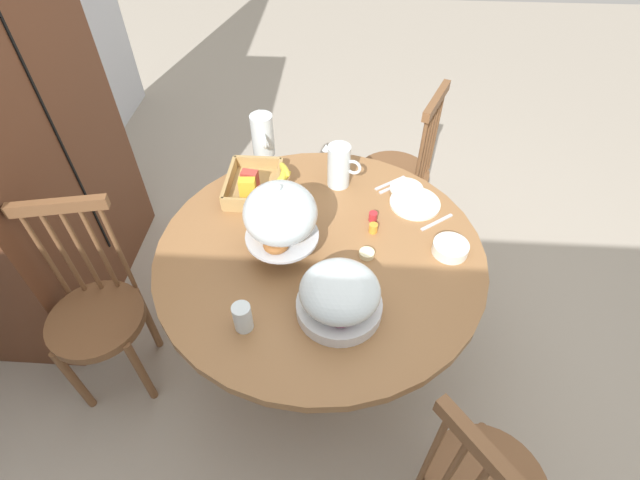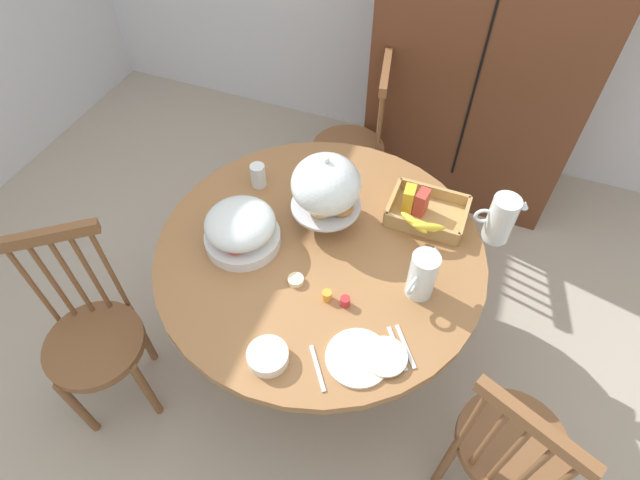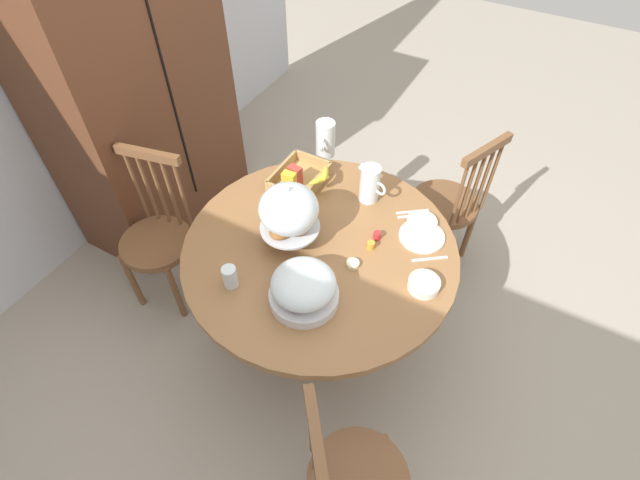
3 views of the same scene
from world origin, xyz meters
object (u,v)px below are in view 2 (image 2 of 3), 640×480
object	(u,v)px
orange_juice_pitcher	(422,277)
cereal_basket	(424,211)
windsor_chair_facing_door	(509,449)
milk_pitcher	(500,220)
wooden_armoire	(491,35)
butter_dish	(296,280)
drinking_glass	(258,176)
fruit_platter_covered	(241,228)
windsor_chair_by_cabinet	(94,339)
dining_table	(320,277)
windsor_chair_near_window	(353,150)
pastry_stand_with_dome	(326,187)
cereal_bowl	(268,356)
china_plate_small	(385,356)
china_plate_large	(358,358)

from	to	relation	value
orange_juice_pitcher	cereal_basket	distance (m)	0.37
windsor_chair_facing_door	orange_juice_pitcher	bearing A→B (deg)	144.21
windsor_chair_facing_door	milk_pitcher	bearing A→B (deg)	108.92
wooden_armoire	butter_dish	world-z (taller)	wooden_armoire
windsor_chair_facing_door	drinking_glass	world-z (taller)	windsor_chair_facing_door
fruit_platter_covered	milk_pitcher	world-z (taller)	milk_pitcher
wooden_armoire	windsor_chair_by_cabinet	xyz separation A→B (m)	(-1.14, -2.00, -0.53)
drinking_glass	dining_table	bearing A→B (deg)	-31.74
windsor_chair_by_cabinet	windsor_chair_near_window	bearing A→B (deg)	68.50
pastry_stand_with_dome	fruit_platter_covered	bearing A→B (deg)	-139.21
windsor_chair_by_cabinet	butter_dish	world-z (taller)	windsor_chair_by_cabinet
windsor_chair_near_window	drinking_glass	distance (m)	0.81
orange_juice_pitcher	butter_dish	bearing A→B (deg)	-163.91
cereal_basket	cereal_bowl	distance (m)	0.88
china_plate_small	drinking_glass	bearing A→B (deg)	141.60
cereal_basket	butter_dish	bearing A→B (deg)	-126.53
pastry_stand_with_dome	cereal_basket	distance (m)	0.43
cereal_bowl	drinking_glass	xyz separation A→B (m)	(-0.39, 0.75, 0.03)
cereal_basket	drinking_glass	size ratio (longest dim) A/B	2.87
dining_table	milk_pitcher	size ratio (longest dim) A/B	6.31
fruit_platter_covered	milk_pitcher	distance (m)	1.01
pastry_stand_with_dome	cereal_bowl	xyz separation A→B (m)	(0.05, -0.65, -0.17)
dining_table	fruit_platter_covered	distance (m)	0.41
wooden_armoire	cereal_basket	world-z (taller)	wooden_armoire
orange_juice_pitcher	cereal_bowl	distance (m)	0.61
fruit_platter_covered	cereal_basket	distance (m)	0.74
windsor_chair_by_cabinet	wooden_armoire	bearing A→B (deg)	60.33
windsor_chair_near_window	fruit_platter_covered	bearing A→B (deg)	-96.69
windsor_chair_near_window	china_plate_large	size ratio (longest dim) A/B	4.43
cereal_bowl	butter_dish	world-z (taller)	cereal_bowl
wooden_armoire	dining_table	distance (m)	1.54
cereal_basket	dining_table	bearing A→B (deg)	-137.97
milk_pitcher	china_plate_large	distance (m)	0.79
milk_pitcher	butter_dish	distance (m)	0.83
butter_dish	china_plate_large	bearing A→B (deg)	-33.79
orange_juice_pitcher	dining_table	bearing A→B (deg)	171.97
dining_table	milk_pitcher	world-z (taller)	milk_pitcher
orange_juice_pitcher	drinking_glass	distance (m)	0.85
windsor_chair_facing_door	fruit_platter_covered	bearing A→B (deg)	165.41
windsor_chair_by_cabinet	china_plate_small	bearing A→B (deg)	10.00
drinking_glass	windsor_chair_facing_door	bearing A→B (deg)	-26.50
cereal_basket	pastry_stand_with_dome	bearing A→B (deg)	-156.34
cereal_bowl	drinking_glass	distance (m)	0.84
pastry_stand_with_dome	orange_juice_pitcher	xyz separation A→B (m)	(0.44, -0.20, -0.11)
china_plate_small	pastry_stand_with_dome	bearing A→B (deg)	128.81
milk_pitcher	windsor_chair_by_cabinet	bearing A→B (deg)	-147.75
wooden_armoire	windsor_chair_near_window	bearing A→B (deg)	-137.83
windsor_chair_near_window	china_plate_large	xyz separation A→B (m)	(0.47, -1.33, 0.29)
windsor_chair_facing_door	butter_dish	size ratio (longest dim) A/B	16.25
windsor_chair_facing_door	pastry_stand_with_dome	bearing A→B (deg)	149.52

